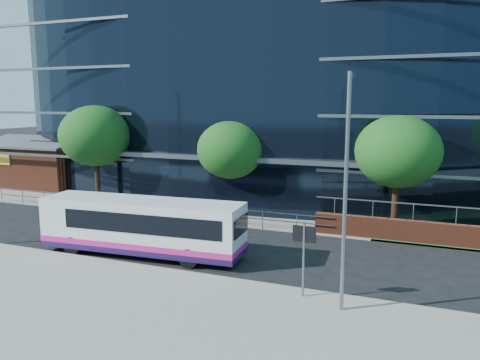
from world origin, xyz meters
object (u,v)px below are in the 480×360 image
at_px(tree_far_a, 95,136).
at_px(tree_far_b, 231,150).
at_px(brick_pavilion, 46,164).
at_px(city_bus, 143,226).
at_px(streetlight_east, 346,186).
at_px(tree_far_c, 398,152).
at_px(street_sign, 304,244).

height_order(tree_far_a, tree_far_b, tree_far_a).
distance_m(tree_far_a, tree_far_b, 10.03).
relative_size(brick_pavilion, city_bus, 0.86).
relative_size(streetlight_east, city_bus, 0.80).
xyz_separation_m(tree_far_b, streetlight_east, (9.00, -11.67, 0.23)).
bearing_deg(brick_pavilion, streetlight_east, -29.24).
bearing_deg(tree_far_c, street_sign, -103.29).
xyz_separation_m(brick_pavilion, tree_far_b, (19.00, -4.00, 2.27)).
height_order(street_sign, streetlight_east, streetlight_east).
xyz_separation_m(tree_far_a, tree_far_c, (20.00, 0.00, -0.33)).
height_order(brick_pavilion, tree_far_b, tree_far_b).
height_order(streetlight_east, city_bus, streetlight_east).
bearing_deg(street_sign, tree_far_a, 148.83).
distance_m(tree_far_c, streetlight_east, 11.22).
bearing_deg(tree_far_a, streetlight_east, -30.46).
relative_size(street_sign, tree_far_c, 0.43).
bearing_deg(streetlight_east, tree_far_b, 127.63).
bearing_deg(tree_far_a, tree_far_c, 0.00).
xyz_separation_m(tree_far_a, tree_far_b, (10.00, 0.50, -0.65)).
height_order(street_sign, tree_far_c, tree_far_c).
distance_m(streetlight_east, city_bus, 10.62).
height_order(brick_pavilion, city_bus, brick_pavilion).
height_order(street_sign, city_bus, street_sign).
bearing_deg(brick_pavilion, tree_far_c, -8.82).
distance_m(tree_far_b, city_bus, 9.31).
bearing_deg(tree_far_b, street_sign, -55.92).
relative_size(tree_far_c, streetlight_east, 0.81).
distance_m(brick_pavilion, street_sign, 30.49).
xyz_separation_m(tree_far_c, city_bus, (-10.78, -8.35, -3.12)).
relative_size(brick_pavilion, streetlight_east, 1.08).
distance_m(brick_pavilion, tree_far_b, 19.55).
xyz_separation_m(brick_pavilion, tree_far_a, (9.00, -4.50, 2.92)).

